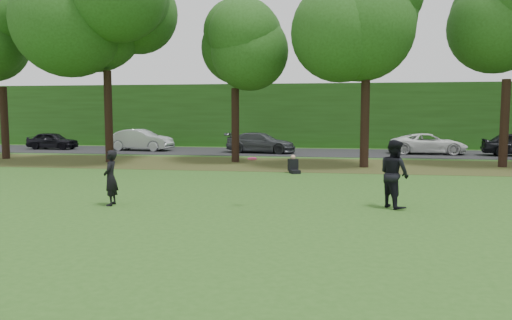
{
  "coord_description": "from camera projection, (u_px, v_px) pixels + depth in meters",
  "views": [
    {
      "loc": [
        2.55,
        -13.48,
        2.84
      ],
      "look_at": [
        0.07,
        2.03,
        1.3
      ],
      "focal_mm": 35.0,
      "sensor_mm": 36.0,
      "label": 1
    }
  ],
  "objects": [
    {
      "name": "leaf_litter",
      "position": [
        287.0,
        164.0,
        26.7
      ],
      "size": [
        60.0,
        7.0,
        0.01
      ],
      "primitive_type": "cube",
      "color": "#473219",
      "rests_on": "ground"
    },
    {
      "name": "player_right",
      "position": [
        394.0,
        174.0,
        14.65
      ],
      "size": [
        1.16,
        1.23,
        2.01
      ],
      "primitive_type": "imported",
      "rotation": [
        0.0,
        0.0,
        2.11
      ],
      "color": "black",
      "rests_on": "ground"
    },
    {
      "name": "seated_person",
      "position": [
        294.0,
        166.0,
        23.03
      ],
      "size": [
        0.66,
        0.83,
        0.83
      ],
      "rotation": [
        0.0,
        0.0,
        0.39
      ],
      "color": "black",
      "rests_on": "ground"
    },
    {
      "name": "tree_line",
      "position": [
        281.0,
        15.0,
        25.93
      ],
      "size": [
        55.3,
        7.9,
        12.31
      ],
      "color": "black",
      "rests_on": "ground"
    },
    {
      "name": "frisbee",
      "position": [
        252.0,
        159.0,
        14.7
      ],
      "size": [
        0.38,
        0.37,
        0.14
      ],
      "color": "#FF158B",
      "rests_on": "ground"
    },
    {
      "name": "ground",
      "position": [
        242.0,
        213.0,
        13.93
      ],
      "size": [
        120.0,
        120.0,
        0.0
      ],
      "primitive_type": "plane",
      "color": "#2C561B",
      "rests_on": "ground"
    },
    {
      "name": "parked_cars",
      "position": [
        298.0,
        142.0,
        34.04
      ],
      "size": [
        36.6,
        3.26,
        1.53
      ],
      "color": "black",
      "rests_on": "street"
    },
    {
      "name": "street",
      "position": [
        298.0,
        152.0,
        34.56
      ],
      "size": [
        70.0,
        7.0,
        0.02
      ],
      "primitive_type": "cube",
      "color": "black",
      "rests_on": "ground"
    },
    {
      "name": "far_hedge",
      "position": [
        304.0,
        116.0,
        40.22
      ],
      "size": [
        70.0,
        3.0,
        5.0
      ],
      "primitive_type": "cube",
      "color": "#224A15",
      "rests_on": "ground"
    },
    {
      "name": "player_left",
      "position": [
        111.0,
        178.0,
        15.02
      ],
      "size": [
        0.49,
        0.67,
        1.68
      ],
      "primitive_type": "imported",
      "rotation": [
        0.0,
        0.0,
        -1.42
      ],
      "color": "black",
      "rests_on": "ground"
    }
  ]
}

